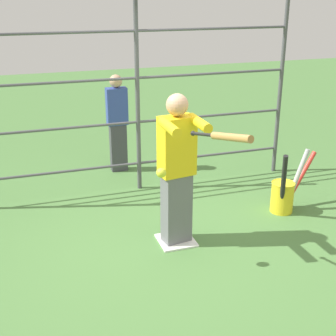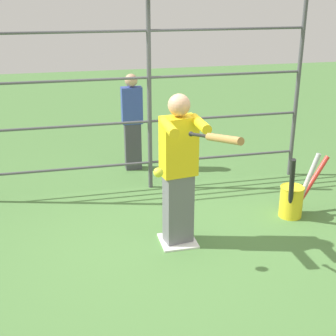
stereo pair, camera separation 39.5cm
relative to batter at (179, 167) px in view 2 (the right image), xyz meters
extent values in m
plane|color=#4C7A3D|center=(0.00, -0.02, -0.92)|extent=(24.00, 24.00, 0.00)
cube|color=white|center=(0.00, -0.02, -0.91)|extent=(0.40, 0.40, 0.02)
cylinder|color=#4C4C51|center=(-2.18, -1.62, 0.36)|extent=(0.06, 0.06, 2.56)
cylinder|color=#4C4C51|center=(0.00, -1.62, 0.36)|extent=(0.06, 0.06, 2.56)
cylinder|color=#4C4C51|center=(0.00, -1.62, -0.54)|extent=(4.35, 0.04, 0.04)
cylinder|color=#4C4C51|center=(0.00, -1.62, 0.06)|extent=(4.35, 0.04, 0.04)
cylinder|color=#4C4C51|center=(0.00, -1.62, 0.66)|extent=(4.35, 0.04, 0.04)
cylinder|color=#4C4C51|center=(0.00, -1.62, 1.26)|extent=(4.35, 0.04, 0.04)
cube|color=slate|center=(0.00, -0.02, -0.51)|extent=(0.33, 0.24, 0.82)
cube|color=yellow|center=(0.00, -0.02, 0.22)|extent=(0.40, 0.27, 0.64)
sphere|color=tan|center=(0.00, -0.02, 0.66)|extent=(0.23, 0.23, 0.23)
cylinder|color=yellow|center=(-0.17, 0.18, 0.51)|extent=(0.10, 0.45, 0.10)
cylinder|color=yellow|center=(0.17, 0.24, 0.51)|extent=(0.10, 0.45, 0.10)
sphere|color=black|center=(0.00, 0.44, 0.49)|extent=(0.05, 0.05, 0.05)
cylinder|color=black|center=(-0.03, 0.60, 0.53)|extent=(0.10, 0.34, 0.10)
cylinder|color=#B27F42|center=(-0.11, 1.02, 0.61)|extent=(0.17, 0.52, 0.17)
sphere|color=yellow|center=(0.32, 0.44, 0.13)|extent=(0.10, 0.10, 0.10)
cylinder|color=yellow|center=(-1.53, -0.32, -0.72)|extent=(0.29, 0.29, 0.40)
torus|color=yellow|center=(-1.53, -0.32, -0.52)|extent=(0.30, 0.30, 0.01)
cylinder|color=#B2B2B7|center=(-1.71, -0.31, -0.49)|extent=(0.30, 0.07, 0.79)
cylinder|color=black|center=(-1.44, -0.17, -0.47)|extent=(0.21, 0.27, 0.83)
cylinder|color=red|center=(-1.84, -0.43, -0.56)|extent=(0.58, 0.27, 0.67)
cube|color=#3F3F47|center=(0.12, -2.41, -0.54)|extent=(0.25, 0.15, 0.75)
cube|color=#334799|center=(0.12, -2.41, 0.11)|extent=(0.31, 0.17, 0.56)
sphere|color=tan|center=(0.12, -2.41, 0.49)|extent=(0.19, 0.19, 0.19)
camera|label=1|loc=(1.55, 4.38, 1.77)|focal=50.00mm
camera|label=2|loc=(1.17, 4.48, 1.77)|focal=50.00mm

